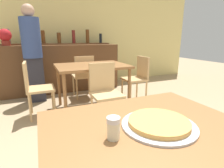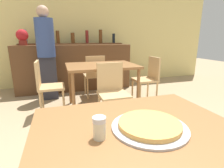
{
  "view_description": "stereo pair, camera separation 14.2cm",
  "coord_description": "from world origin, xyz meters",
  "px_view_note": "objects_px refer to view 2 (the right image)",
  "views": [
    {
      "loc": [
        -0.51,
        -0.71,
        1.21
      ],
      "look_at": [
        0.03,
        0.55,
        0.84
      ],
      "focal_mm": 28.0,
      "sensor_mm": 36.0,
      "label": 1
    },
    {
      "loc": [
        -0.38,
        -0.76,
        1.21
      ],
      "look_at": [
        0.03,
        0.55,
        0.84
      ],
      "focal_mm": 28.0,
      "sensor_mm": 36.0,
      "label": 2
    }
  ],
  "objects_px": {
    "chair_far_side_left": "(46,84)",
    "potted_plant": "(22,36)",
    "chair_far_side_right": "(149,76)",
    "cheese_shaker": "(99,128)",
    "pizza_tray": "(149,125)",
    "chair_far_side_front": "(112,89)",
    "person_standing": "(46,51)",
    "chair_far_side_back": "(95,73)"
  },
  "relations": [
    {
      "from": "chair_far_side_right",
      "to": "pizza_tray",
      "type": "relative_size",
      "value": 2.17
    },
    {
      "from": "chair_far_side_front",
      "to": "chair_far_side_right",
      "type": "distance_m",
      "value": 1.09
    },
    {
      "from": "chair_far_side_right",
      "to": "pizza_tray",
      "type": "bearing_deg",
      "value": -28.94
    },
    {
      "from": "chair_far_side_back",
      "to": "chair_far_side_right",
      "type": "distance_m",
      "value": 1.09
    },
    {
      "from": "chair_far_side_front",
      "to": "cheese_shaker",
      "type": "relative_size",
      "value": 7.94
    },
    {
      "from": "pizza_tray",
      "to": "cheese_shaker",
      "type": "xyz_separation_m",
      "value": [
        -0.27,
        -0.01,
        0.04
      ]
    },
    {
      "from": "pizza_tray",
      "to": "cheese_shaker",
      "type": "bearing_deg",
      "value": -177.05
    },
    {
      "from": "chair_far_side_right",
      "to": "cheese_shaker",
      "type": "xyz_separation_m",
      "value": [
        -1.45,
        -2.14,
        0.29
      ]
    },
    {
      "from": "potted_plant",
      "to": "chair_far_side_left",
      "type": "bearing_deg",
      "value": -70.31
    },
    {
      "from": "chair_far_side_back",
      "to": "potted_plant",
      "type": "bearing_deg",
      "value": -26.97
    },
    {
      "from": "chair_far_side_back",
      "to": "person_standing",
      "type": "relative_size",
      "value": 0.49
    },
    {
      "from": "chair_far_side_front",
      "to": "pizza_tray",
      "type": "relative_size",
      "value": 2.17
    },
    {
      "from": "person_standing",
      "to": "potted_plant",
      "type": "distance_m",
      "value": 0.76
    },
    {
      "from": "chair_far_side_back",
      "to": "person_standing",
      "type": "xyz_separation_m",
      "value": [
        -0.9,
        0.17,
        0.46
      ]
    },
    {
      "from": "person_standing",
      "to": "potted_plant",
      "type": "xyz_separation_m",
      "value": [
        -0.47,
        0.53,
        0.27
      ]
    },
    {
      "from": "chair_far_side_right",
      "to": "potted_plant",
      "type": "relative_size",
      "value": 2.65
    },
    {
      "from": "chair_far_side_right",
      "to": "chair_far_side_back",
      "type": "bearing_deg",
      "value": -123.53
    },
    {
      "from": "person_standing",
      "to": "pizza_tray",
      "type": "bearing_deg",
      "value": -77.65
    },
    {
      "from": "chair_far_side_back",
      "to": "pizza_tray",
      "type": "distance_m",
      "value": 2.75
    },
    {
      "from": "chair_far_side_right",
      "to": "chair_far_side_left",
      "type": "bearing_deg",
      "value": -90.0
    },
    {
      "from": "chair_far_side_back",
      "to": "pizza_tray",
      "type": "bearing_deg",
      "value": 84.4
    },
    {
      "from": "cheese_shaker",
      "to": "potted_plant",
      "type": "bearing_deg",
      "value": 103.62
    },
    {
      "from": "chair_far_side_front",
      "to": "person_standing",
      "type": "distance_m",
      "value": 1.71
    },
    {
      "from": "chair_far_side_left",
      "to": "potted_plant",
      "type": "bearing_deg",
      "value": 19.69
    },
    {
      "from": "chair_far_side_back",
      "to": "cheese_shaker",
      "type": "bearing_deg",
      "value": 78.85
    },
    {
      "from": "chair_far_side_front",
      "to": "chair_far_side_right",
      "type": "xyz_separation_m",
      "value": [
        0.91,
        0.6,
        0.0
      ]
    },
    {
      "from": "chair_far_side_back",
      "to": "cheese_shaker",
      "type": "xyz_separation_m",
      "value": [
        -0.54,
        -2.74,
        0.29
      ]
    },
    {
      "from": "chair_far_side_left",
      "to": "chair_far_side_back",
      "type": "bearing_deg",
      "value": -56.47
    },
    {
      "from": "chair_far_side_back",
      "to": "person_standing",
      "type": "distance_m",
      "value": 1.03
    },
    {
      "from": "chair_far_side_left",
      "to": "cheese_shaker",
      "type": "height_order",
      "value": "chair_far_side_left"
    },
    {
      "from": "person_standing",
      "to": "potted_plant",
      "type": "relative_size",
      "value": 5.44
    },
    {
      "from": "cheese_shaker",
      "to": "chair_far_side_right",
      "type": "bearing_deg",
      "value": 55.9
    },
    {
      "from": "chair_far_side_front",
      "to": "cheese_shaker",
      "type": "distance_m",
      "value": 1.66
    },
    {
      "from": "chair_far_side_right",
      "to": "cheese_shaker",
      "type": "bearing_deg",
      "value": -34.1
    },
    {
      "from": "cheese_shaker",
      "to": "pizza_tray",
      "type": "bearing_deg",
      "value": 2.95
    },
    {
      "from": "chair_far_side_front",
      "to": "cheese_shaker",
      "type": "xyz_separation_m",
      "value": [
        -0.54,
        -1.54,
        0.29
      ]
    },
    {
      "from": "chair_far_side_front",
      "to": "chair_far_side_right",
      "type": "relative_size",
      "value": 1.0
    },
    {
      "from": "person_standing",
      "to": "chair_far_side_back",
      "type": "bearing_deg",
      "value": -10.62
    },
    {
      "from": "potted_plant",
      "to": "chair_far_side_right",
      "type": "bearing_deg",
      "value": -29.69
    },
    {
      "from": "person_standing",
      "to": "potted_plant",
      "type": "bearing_deg",
      "value": 131.7
    },
    {
      "from": "person_standing",
      "to": "chair_far_side_front",
      "type": "bearing_deg",
      "value": -56.7
    },
    {
      "from": "chair_far_side_left",
      "to": "potted_plant",
      "type": "relative_size",
      "value": 2.65
    }
  ]
}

